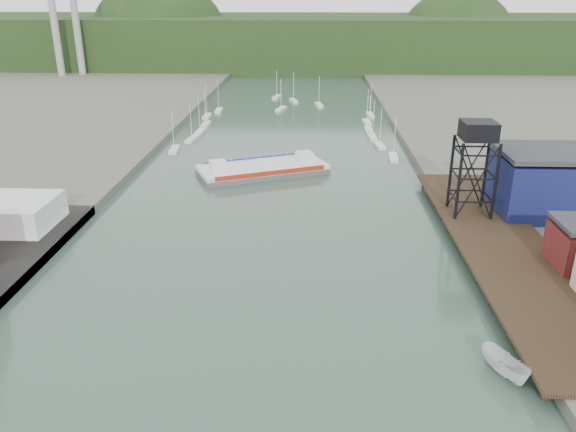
{
  "coord_description": "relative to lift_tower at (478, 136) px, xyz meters",
  "views": [
    {
      "loc": [
        7.43,
        -34.3,
        37.67
      ],
      "look_at": [
        3.87,
        50.26,
        4.0
      ],
      "focal_mm": 35.0,
      "sensor_mm": 36.0,
      "label": 1
    }
  ],
  "objects": [
    {
      "name": "lift_tower",
      "position": [
        0.0,
        0.0,
        0.0
      ],
      "size": [
        6.5,
        6.5,
        16.0
      ],
      "color": "black",
      "rests_on": "east_pier"
    },
    {
      "name": "distant_hills",
      "position": [
        -38.98,
        243.35,
        -5.27
      ],
      "size": [
        500.0,
        120.0,
        80.0
      ],
      "color": "black",
      "rests_on": "ground"
    },
    {
      "name": "smokestacks",
      "position": [
        -141.0,
        174.5,
        14.35
      ],
      "size": [
        11.2,
        8.2,
        60.0
      ],
      "color": "gray",
      "rests_on": "ground"
    },
    {
      "name": "east_pier",
      "position": [
        2.0,
        -13.0,
        -13.75
      ],
      "size": [
        14.0,
        70.0,
        2.45
      ],
      "color": "black",
      "rests_on": "ground"
    },
    {
      "name": "blue_shed",
      "position": [
        15.0,
        2.0,
        -8.59
      ],
      "size": [
        20.5,
        14.5,
        11.3
      ],
      "color": "#0E103E",
      "rests_on": "east_land"
    },
    {
      "name": "motorboat",
      "position": [
        -6.83,
        -42.52,
        -14.36
      ],
      "size": [
        4.93,
        7.13,
        2.58
      ],
      "primitive_type": "imported",
      "rotation": [
        0.0,
        0.0,
        0.4
      ],
      "color": "silver",
      "rests_on": "ground"
    },
    {
      "name": "chain_ferry",
      "position": [
        -38.28,
        27.72,
        -14.49
      ],
      "size": [
        30.26,
        21.61,
        4.05
      ],
      "rotation": [
        0.0,
        0.0,
        0.41
      ],
      "color": "#4F4E51",
      "rests_on": "ground"
    },
    {
      "name": "marina_sailboats",
      "position": [
        -34.92,
        80.46,
        -15.3
      ],
      "size": [
        57.71,
        92.65,
        0.9
      ],
      "color": "silver",
      "rests_on": "ground"
    }
  ]
}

